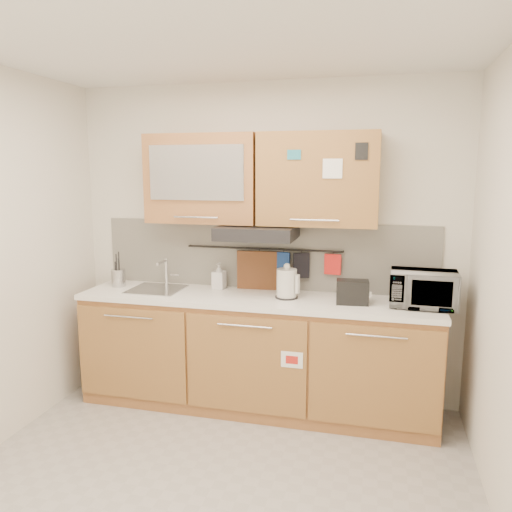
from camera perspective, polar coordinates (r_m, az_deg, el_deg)
The scene contains 19 objects.
floor at distance 3.27m, azimuth -5.72°, elevation -25.73°, with size 3.20×3.20×0.00m, color #9E9993.
ceiling at distance 2.76m, azimuth -6.72°, elevation 24.46°, with size 3.20×3.20×0.00m, color white.
wall_back at distance 4.15m, azimuth 0.99°, elevation 1.48°, with size 3.20×3.20×0.00m, color silver.
base_cabinet at distance 4.09m, azimuth -0.04°, elevation -11.64°, with size 2.80×0.64×0.88m.
countertop at distance 3.93m, azimuth -0.05°, elevation -4.93°, with size 2.82×0.62×0.04m, color white.
backsplash at distance 4.15m, azimuth 0.95°, elevation 0.09°, with size 2.80×0.02×0.56m, color silver.
upper_cabinets at distance 3.93m, azimuth 0.35°, elevation 8.79°, with size 1.82×0.37×0.70m.
range_hood at distance 3.89m, azimuth 0.16°, elevation 2.71°, with size 0.60×0.46×0.10m, color black.
sink at distance 4.23m, azimuth -11.25°, elevation -3.74°, with size 0.42×0.40×0.26m.
utensil_rail at distance 4.11m, azimuth 0.83°, elevation 0.83°, with size 0.02×0.02×1.30m, color black.
utensil_crock at distance 4.41m, azimuth -15.44°, elevation -2.38°, with size 0.15×0.15×0.30m.
kettle at distance 3.87m, azimuth 3.54°, elevation -3.24°, with size 0.21×0.20×0.27m.
toaster at distance 3.77m, azimuth 10.96°, elevation -4.03°, with size 0.25×0.16×0.18m.
microwave at distance 3.81m, azimuth 18.58°, elevation -3.60°, with size 0.47×0.32×0.26m, color #999999.
soap_bottle at distance 4.17m, azimuth -4.25°, elevation -2.27°, with size 0.10×0.10×0.22m, color #999999.
cutting_board at distance 4.15m, azimuth 0.35°, elevation -2.56°, with size 0.37×0.03×0.45m, color brown.
oven_mitt at distance 4.07m, azimuth 3.15°, elevation -0.79°, with size 0.11×0.03×0.18m, color navy.
dark_pouch at distance 4.05m, azimuth 5.20°, elevation -1.09°, with size 0.13×0.04×0.20m, color black.
pot_holder at distance 4.02m, azimuth 8.76°, elevation -0.95°, with size 0.13×0.02×0.16m, color red.
Camera 1 is at (0.93, -2.50, 1.90)m, focal length 35.00 mm.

